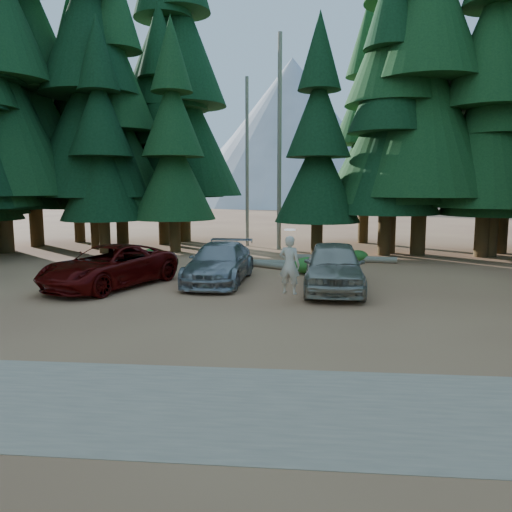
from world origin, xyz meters
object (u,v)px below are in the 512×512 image
Objects in this scene: log_left at (254,263)px; log_mid at (262,264)px; red_pickup at (110,266)px; silver_minivan_center at (220,263)px; frisbee_player at (290,265)px; log_right at (346,259)px; silver_minivan_right at (334,266)px.

log_left is 1.39× the size of log_mid.
red_pickup is at bearing -105.06° from log_mid.
log_left reaches higher than log_mid.
red_pickup is at bearing -158.78° from silver_minivan_center.
silver_minivan_center is at bearing 40.72° from red_pickup.
log_mid is (5.14, 4.84, -0.62)m from red_pickup.
frisbee_player is (6.52, -2.09, 0.48)m from red_pickup.
frisbee_player reaches higher than log_right.
frisbee_player is at bearing -47.36° from silver_minivan_center.
silver_minivan_center is 3.90m from log_mid.
red_pickup reaches higher than log_left.
silver_minivan_right is 1.09× the size of log_left.
silver_minivan_right is at bearing -89.75° from log_right.
log_right is at bearing -89.64° from frisbee_player.
silver_minivan_right reaches higher than log_mid.
log_right is at bearing 60.33° from red_pickup.
frisbee_player is at bearing 5.05° from red_pickup.
red_pickup is at bearing -1.96° from frisbee_player.
silver_minivan_center is 4.32m from frisbee_player.
silver_minivan_center is 1.06× the size of log_right.
log_right is (4.25, 1.85, -0.01)m from log_left.
log_mid is (-1.38, 6.93, -1.10)m from frisbee_player.
red_pickup is 6.98m from log_left.
frisbee_player is 0.43× the size of log_left.
frisbee_player reaches higher than log_left.
silver_minivan_center is at bearing -78.66° from log_mid.
red_pickup is 8.01m from silver_minivan_right.
silver_minivan_right reaches higher than log_left.
silver_minivan_center is 2.55× the size of frisbee_player.
red_pickup reaches higher than log_right.
silver_minivan_right is 5.58m from log_mid.
log_left is at bearing 125.46° from silver_minivan_right.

